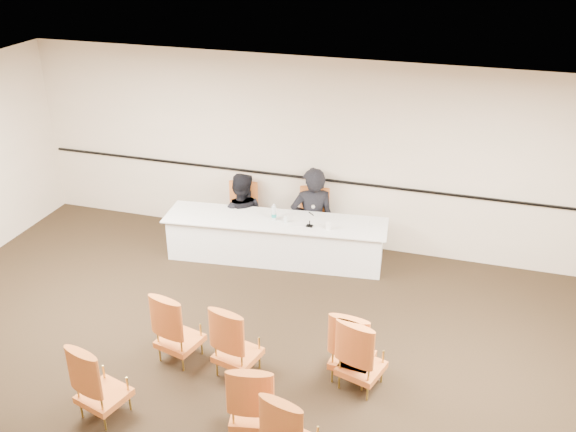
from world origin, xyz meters
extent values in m
plane|color=black|center=(0.00, 0.00, 0.00)|extent=(10.00, 10.00, 0.00)
plane|color=white|center=(0.00, 0.00, 3.00)|extent=(10.00, 10.00, 0.00)
cube|color=beige|center=(0.00, 4.00, 1.50)|extent=(10.00, 0.04, 3.00)
cube|color=black|center=(0.00, 3.96, 1.10)|extent=(9.80, 0.04, 0.03)
imported|color=black|center=(-0.20, 3.77, 0.39)|extent=(0.83, 0.70, 1.93)
imported|color=black|center=(-1.36, 3.64, 0.36)|extent=(0.89, 0.75, 1.63)
cube|color=silver|center=(-0.25, 3.19, 0.68)|extent=(0.36, 0.32, 0.00)
cylinder|color=silver|center=(-0.45, 3.16, 0.73)|extent=(0.08, 0.08, 0.10)
cylinder|color=white|center=(0.21, 3.12, 0.74)|extent=(0.08, 0.08, 0.12)
camera|label=1|loc=(2.11, -5.07, 4.99)|focal=40.00mm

